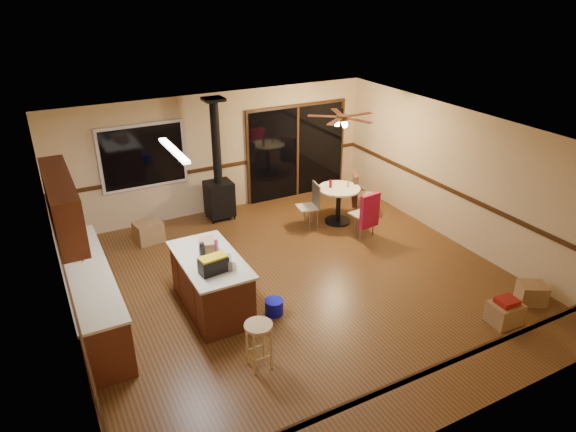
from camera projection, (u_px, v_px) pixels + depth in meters
floor at (296, 283)px, 8.75m from camera, size 7.00×7.00×0.00m
ceiling at (297, 136)px, 7.64m from camera, size 7.00×7.00×0.00m
wall_back at (218, 153)px, 10.99m from camera, size 7.00×0.00×7.00m
wall_front at (456, 339)px, 5.40m from camera, size 7.00×0.00×7.00m
wall_left at (63, 268)px, 6.72m from camera, size 0.00×7.00×7.00m
wall_right at (459, 178)px, 9.67m from camera, size 0.00×7.00×7.00m
chair_rail at (297, 231)px, 8.32m from camera, size 7.00×7.00×0.08m
window at (143, 156)px, 10.19m from camera, size 1.72×0.10×1.32m
sliding_door at (297, 152)px, 11.86m from camera, size 2.52×0.10×2.10m
lower_cabinets at (92, 298)px, 7.62m from camera, size 0.60×3.00×0.86m
countertop at (86, 272)px, 7.42m from camera, size 0.64×3.04×0.04m
upper_cabinets at (62, 204)px, 7.09m from camera, size 0.35×2.00×0.80m
kitchen_island at (211, 283)px, 7.92m from camera, size 0.88×1.68×0.90m
wood_stove at (219, 187)px, 10.79m from camera, size 0.55×0.50×2.52m
ceiling_fan at (342, 120)px, 9.99m from camera, size 0.24×0.24×0.55m
fluorescent_strip at (174, 150)px, 7.14m from camera, size 0.10×1.20×0.04m
toolbox_grey at (215, 263)px, 7.45m from camera, size 0.54×0.40×0.15m
toolbox_black at (213, 265)px, 7.33m from camera, size 0.43×0.26×0.22m
toolbox_yellow_lid at (213, 258)px, 7.28m from camera, size 0.41×0.25×0.03m
box_on_island at (207, 246)px, 7.85m from camera, size 0.32×0.38×0.21m
bottle_dark at (202, 251)px, 7.67m from camera, size 0.09×0.09×0.27m
bottle_pink at (216, 245)px, 7.88m from camera, size 0.08×0.08×0.21m
bottle_white at (201, 240)px, 8.08m from camera, size 0.06×0.06×0.16m
bar_stool at (259, 346)px, 6.77m from camera, size 0.49×0.49×0.69m
blue_bucket at (274, 307)px, 7.93m from camera, size 0.38×0.38×0.24m
dining_table at (339, 199)px, 10.71m from camera, size 0.88×0.88×0.78m
glass_red at (331, 184)px, 10.58m from camera, size 0.07×0.07×0.17m
glass_cream at (348, 184)px, 10.61m from camera, size 0.06×0.06×0.13m
chair_left at (312, 200)px, 10.49m from camera, size 0.47×0.47×0.51m
chair_near at (369, 210)px, 10.02m from camera, size 0.48×0.51×0.70m
chair_right at (356, 189)px, 11.02m from camera, size 0.61×0.60×0.70m
box_under_window at (149, 232)px, 10.05m from camera, size 0.57×0.49×0.41m
box_corner_a at (505, 313)px, 7.70m from camera, size 0.48×0.41×0.34m
box_corner_b at (532, 293)px, 8.19m from camera, size 0.53×0.51×0.33m
box_small_red at (507, 301)px, 7.61m from camera, size 0.32×0.27×0.08m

